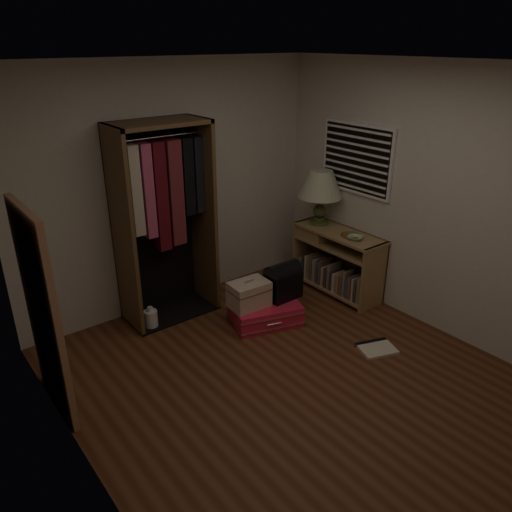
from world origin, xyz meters
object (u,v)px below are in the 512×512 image
at_px(black_bag, 283,280).
at_px(train_case, 249,294).
at_px(open_wardrobe, 165,205).
at_px(floor_mirror, 43,314).
at_px(pink_suitcase, 265,312).
at_px(table_lamp, 321,185).
at_px(white_jug, 151,319).
at_px(console_bookshelf, 334,259).

bearing_deg(black_bag, train_case, 170.10).
xyz_separation_m(open_wardrobe, floor_mirror, (-1.48, -0.77, -0.36)).
bearing_deg(pink_suitcase, table_lamp, 35.67).
relative_size(pink_suitcase, table_lamp, 1.32).
bearing_deg(floor_mirror, black_bag, -1.03).
bearing_deg(white_jug, train_case, -34.35).
bearing_deg(console_bookshelf, floor_mirror, -179.19).
xyz_separation_m(floor_mirror, white_jug, (1.14, 0.60, -0.75)).
height_order(pink_suitcase, black_bag, black_bag).
relative_size(pink_suitcase, train_case, 1.99).
bearing_deg(floor_mirror, white_jug, 27.82).
height_order(table_lamp, white_jug, table_lamp).
bearing_deg(floor_mirror, pink_suitcase, -0.68).
height_order(console_bookshelf, train_case, console_bookshelf).
distance_m(train_case, white_jug, 1.04).
relative_size(floor_mirror, train_case, 4.06).
bearing_deg(table_lamp, black_bag, -156.73).
bearing_deg(table_lamp, console_bookshelf, -90.72).
height_order(open_wardrobe, black_bag, open_wardrobe).
height_order(pink_suitcase, white_jug, white_jug).
bearing_deg(table_lamp, white_jug, 172.75).
bearing_deg(black_bag, console_bookshelf, 5.98).
xyz_separation_m(open_wardrobe, pink_suitcase, (0.66, -0.79, -1.10)).
height_order(console_bookshelf, floor_mirror, floor_mirror).
bearing_deg(open_wardrobe, table_lamp, -13.93).
relative_size(floor_mirror, white_jug, 7.06).
relative_size(console_bookshelf, white_jug, 4.65).
bearing_deg(pink_suitcase, console_bookshelf, 21.37).
xyz_separation_m(black_bag, table_lamp, (0.87, 0.37, 0.79)).
distance_m(open_wardrobe, white_jug, 1.17).
bearing_deg(white_jug, table_lamp, -7.25).
height_order(pink_suitcase, table_lamp, table_lamp).
height_order(floor_mirror, pink_suitcase, floor_mirror).
bearing_deg(open_wardrobe, floor_mirror, -152.53).
xyz_separation_m(console_bookshelf, black_bag, (-0.87, -0.09, 0.03)).
bearing_deg(train_case, pink_suitcase, -14.34).
relative_size(console_bookshelf, pink_suitcase, 1.34).
relative_size(open_wardrobe, train_case, 4.89).
bearing_deg(train_case, floor_mirror, -175.82).
distance_m(open_wardrobe, black_bag, 1.44).
height_order(floor_mirror, black_bag, floor_mirror).
height_order(open_wardrobe, train_case, open_wardrobe).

